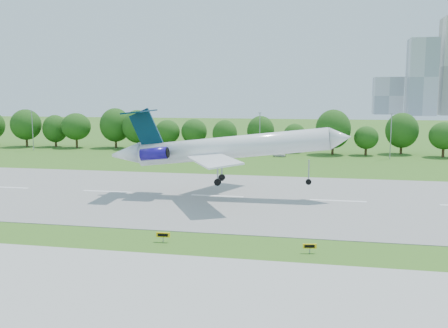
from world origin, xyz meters
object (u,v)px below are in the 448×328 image
airliner (220,147)px  service_vehicle_a (148,154)px  taxi_sign_left (163,235)px  service_vehicle_b (279,155)px

airliner → service_vehicle_a: size_ratio=10.82×
taxi_sign_left → service_vehicle_a: bearing=108.2°
airliner → taxi_sign_left: (-1.28, -26.97, -7.53)m
airliner → service_vehicle_a: airliner is taller
taxi_sign_left → service_vehicle_b: service_vehicle_b is taller
airliner → service_vehicle_b: (5.03, 56.56, -7.78)m
airliner → service_vehicle_a: (-31.24, 50.53, -7.77)m
taxi_sign_left → service_vehicle_a: 83.10m
service_vehicle_a → taxi_sign_left: bearing=-171.5°
airliner → taxi_sign_left: airliner is taller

